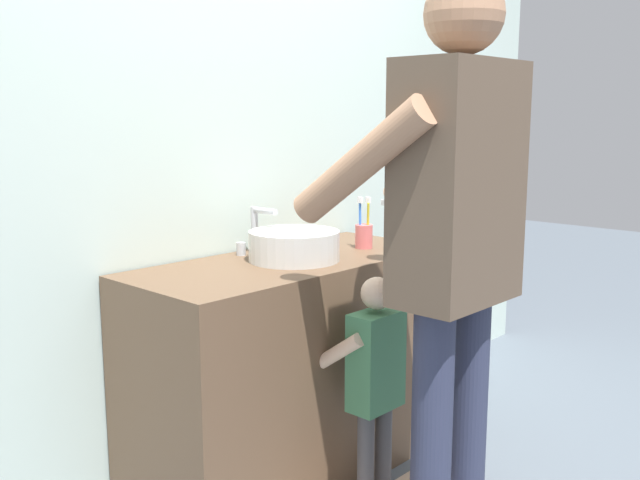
% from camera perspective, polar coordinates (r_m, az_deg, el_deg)
% --- Properties ---
extents(back_wall, '(4.40, 0.08, 2.70)m').
position_cam_1_polar(back_wall, '(2.82, -7.08, 9.28)').
color(back_wall, silver).
rests_on(back_wall, ground).
extents(vanity_cabinet, '(1.26, 0.54, 0.85)m').
position_cam_1_polar(vanity_cabinet, '(2.76, -2.32, -10.29)').
color(vanity_cabinet, brown).
rests_on(vanity_cabinet, ground).
extents(sink_basin, '(0.34, 0.34, 0.11)m').
position_cam_1_polar(sink_basin, '(2.61, -2.08, -0.42)').
color(sink_basin, silver).
rests_on(sink_basin, vanity_cabinet).
extents(faucet, '(0.18, 0.14, 0.18)m').
position_cam_1_polar(faucet, '(2.76, -5.10, 0.61)').
color(faucet, '#B7BABF').
rests_on(faucet, vanity_cabinet).
extents(toothbrush_cup, '(0.07, 0.07, 0.21)m').
position_cam_1_polar(toothbrush_cup, '(2.87, 3.54, 0.43)').
color(toothbrush_cup, '#D86666').
rests_on(toothbrush_cup, vanity_cabinet).
extents(child_toddler, '(0.26, 0.26, 0.85)m').
position_cam_1_polar(child_toddler, '(2.48, 4.34, -10.70)').
color(child_toddler, '#47474C').
rests_on(child_toddler, ground).
extents(adult_parent, '(0.55, 0.58, 1.78)m').
position_cam_1_polar(adult_parent, '(2.17, 10.54, 1.57)').
color(adult_parent, '#2D334C').
rests_on(adult_parent, ground).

